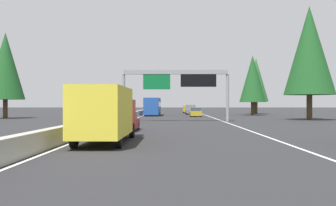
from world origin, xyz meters
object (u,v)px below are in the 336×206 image
at_px(minivan_far_center, 187,109).
at_px(conifer_right_mid, 253,79).
at_px(oncoming_far, 118,110).
at_px(conifer_right_far, 256,80).
at_px(conifer_right_near, 309,50).
at_px(box_truck_near_center, 106,113).
at_px(bus_far_right, 153,106).
at_px(sign_gantry_overhead, 177,80).
at_px(sedan_distant_a, 126,122).
at_px(oncoming_near, 128,110).
at_px(conifer_left_near, 5,66).
at_px(pickup_near_right, 191,110).
at_px(sedan_mid_right, 195,112).

distance_m(minivan_far_center, conifer_right_mid, 23.12).
distance_m(oncoming_far, conifer_right_far, 29.97).
xyz_separation_m(minivan_far_center, conifer_right_far, (-9.83, -13.80, 6.02)).
distance_m(conifer_right_near, conifer_right_far, 29.66).
distance_m(box_truck_near_center, bus_far_right, 49.10).
xyz_separation_m(sign_gantry_overhead, conifer_right_mid, (24.79, -13.93, 1.77)).
relative_size(sedan_distant_a, oncoming_far, 1.00).
distance_m(sign_gantry_overhead, oncoming_far, 40.56).
distance_m(oncoming_far, conifer_right_mid, 30.29).
xyz_separation_m(minivan_far_center, conifer_right_near, (-39.41, -14.52, 8.07)).
xyz_separation_m(minivan_far_center, bus_far_right, (-20.37, 6.90, 0.77)).
bearing_deg(oncoming_near, bus_far_right, 54.39).
bearing_deg(conifer_right_mid, conifer_left_near, 111.95).
bearing_deg(pickup_near_right, conifer_right_far, -80.25).
bearing_deg(pickup_near_right, bus_far_right, 138.95).
xyz_separation_m(oncoming_far, conifer_right_mid, (-13.57, -26.42, 5.93)).
height_order(sedan_mid_right, oncoming_far, same).
xyz_separation_m(sedan_distant_a, sedan_mid_right, (33.44, -7.32, 0.00)).
distance_m(oncoming_near, conifer_right_near, 35.42).
xyz_separation_m(sedan_distant_a, conifer_right_near, (20.49, -21.40, 8.34)).
xyz_separation_m(box_truck_near_center, minivan_far_center, (69.47, -6.77, -0.66)).
bearing_deg(box_truck_near_center, conifer_right_near, -35.30).
relative_size(conifer_right_mid, conifer_right_far, 0.95).
distance_m(bus_far_right, conifer_right_far, 23.81).
relative_size(sedan_distant_a, conifer_left_near, 0.36).
relative_size(box_truck_near_center, conifer_right_near, 0.57).
height_order(bus_far_right, oncoming_far, bus_far_right).
height_order(conifer_right_near, conifer_right_mid, conifer_right_near).
bearing_deg(sedan_mid_right, minivan_far_center, 0.96).
bearing_deg(oncoming_near, sign_gantry_overhead, 18.12).
bearing_deg(pickup_near_right, minivan_far_center, 1.19).
height_order(sedan_distant_a, sedan_mid_right, same).
relative_size(sign_gantry_overhead, minivan_far_center, 2.54).
distance_m(sedan_distant_a, minivan_far_center, 60.29).
relative_size(pickup_near_right, conifer_right_mid, 0.51).
distance_m(sign_gantry_overhead, conifer_right_mid, 28.49).
distance_m(sedan_distant_a, conifer_left_near, 32.95).
bearing_deg(sedan_distant_a, sign_gantry_overhead, -14.78).
bearing_deg(sedan_mid_right, conifer_left_near, 106.97).
bearing_deg(bus_far_right, conifer_right_far, -63.02).
relative_size(bus_far_right, conifer_right_far, 1.00).
xyz_separation_m(pickup_near_right, conifer_right_near, (-27.25, -14.27, 8.11)).
xyz_separation_m(minivan_far_center, conifer_right_mid, (-19.42, -11.19, 5.66)).
xyz_separation_m(sedan_distant_a, conifer_left_near, (25.00, 20.35, 6.82)).
relative_size(box_truck_near_center, pickup_near_right, 1.52).
bearing_deg(conifer_right_far, oncoming_far, 82.18).
xyz_separation_m(sedan_mid_right, conifer_right_mid, (7.04, -10.75, 5.93)).
relative_size(bus_far_right, conifer_left_near, 0.93).
height_order(pickup_near_right, bus_far_right, bus_far_right).
height_order(box_truck_near_center, oncoming_near, box_truck_near_center).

